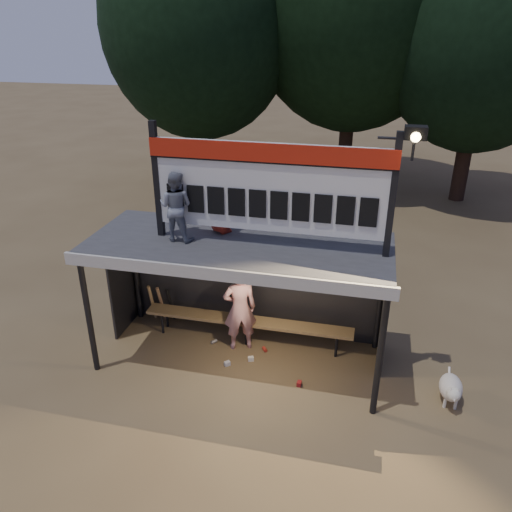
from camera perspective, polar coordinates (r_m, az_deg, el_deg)
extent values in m
plane|color=brown|center=(9.36, -1.79, -11.50)|extent=(80.00, 80.00, 0.00)
imported|color=silver|center=(9.17, -1.87, -6.02)|extent=(0.72, 0.61, 1.68)
imported|color=gray|center=(8.17, -9.14, 5.61)|extent=(0.59, 0.47, 1.16)
imported|color=maroon|center=(8.44, -4.05, 5.96)|extent=(0.58, 0.55, 1.00)
cube|color=#38383A|center=(8.22, -2.00, 1.26)|extent=(5.00, 2.00, 0.12)
cube|color=beige|center=(7.35, -4.05, -2.16)|extent=(5.10, 0.06, 0.20)
cylinder|color=black|center=(8.93, -18.60, -6.49)|extent=(0.10, 0.10, 2.20)
cylinder|color=black|center=(7.78, 13.97, -10.93)|extent=(0.10, 0.10, 2.20)
cylinder|color=black|center=(10.28, -13.60, -1.48)|extent=(0.10, 0.10, 2.20)
cylinder|color=black|center=(9.31, 14.07, -4.51)|extent=(0.10, 0.10, 2.20)
cube|color=black|center=(9.60, -0.34, -2.73)|extent=(5.00, 0.04, 2.20)
cube|color=black|center=(10.02, -15.09, -2.41)|extent=(0.04, 1.00, 2.20)
cube|color=black|center=(8.96, 14.69, -5.80)|extent=(0.04, 1.00, 2.20)
cylinder|color=black|center=(9.15, -0.36, 3.09)|extent=(5.00, 0.06, 0.06)
cube|color=black|center=(8.31, -11.23, 8.48)|extent=(0.10, 0.10, 1.90)
cube|color=black|center=(7.61, 15.34, 6.54)|extent=(0.10, 0.10, 1.90)
cube|color=silver|center=(7.75, 1.50, 7.76)|extent=(3.80, 0.08, 1.40)
cube|color=red|center=(7.56, 1.46, 11.70)|extent=(3.80, 0.04, 0.28)
cube|color=black|center=(7.59, 1.44, 10.59)|extent=(3.80, 0.02, 0.03)
cube|color=black|center=(8.22, -9.17, 6.62)|extent=(0.27, 0.03, 0.45)
cube|color=black|center=(8.10, -6.92, 6.49)|extent=(0.27, 0.03, 0.45)
cube|color=black|center=(7.99, -4.61, 6.33)|extent=(0.27, 0.03, 0.45)
cube|color=black|center=(7.90, -2.24, 6.17)|extent=(0.27, 0.03, 0.45)
cube|color=black|center=(7.82, 0.17, 5.99)|extent=(0.27, 0.03, 0.45)
cube|color=black|center=(7.75, 2.64, 5.79)|extent=(0.27, 0.03, 0.45)
cube|color=black|center=(7.70, 5.13, 5.59)|extent=(0.27, 0.03, 0.45)
cube|color=black|center=(7.67, 7.65, 5.36)|extent=(0.27, 0.03, 0.45)
cube|color=black|center=(7.65, 10.19, 5.13)|extent=(0.27, 0.03, 0.45)
cube|color=black|center=(7.64, 12.74, 4.89)|extent=(0.27, 0.03, 0.45)
cylinder|color=black|center=(7.40, 15.71, 12.82)|extent=(0.50, 0.04, 0.04)
cylinder|color=black|center=(7.44, 17.52, 11.48)|extent=(0.04, 0.04, 0.30)
cube|color=black|center=(7.35, 17.80, 13.28)|extent=(0.30, 0.22, 0.18)
sphere|color=#FFD88C|center=(7.26, 17.79, 12.83)|extent=(0.14, 0.14, 0.14)
cube|color=olive|center=(9.54, -0.97, -7.41)|extent=(4.00, 0.35, 0.06)
cylinder|color=black|center=(10.06, -10.64, -7.54)|extent=(0.05, 0.05, 0.45)
cylinder|color=black|center=(10.25, -10.12, -6.84)|extent=(0.05, 0.05, 0.45)
cylinder|color=black|center=(9.57, -1.14, -8.93)|extent=(0.05, 0.05, 0.45)
cylinder|color=black|center=(9.76, -0.79, -8.16)|extent=(0.05, 0.05, 0.45)
cylinder|color=black|center=(9.37, 9.16, -10.15)|extent=(0.05, 0.05, 0.45)
cylinder|color=black|center=(9.56, 9.28, -9.33)|extent=(0.05, 0.05, 0.45)
cylinder|color=black|center=(18.63, -6.00, 13.49)|extent=(0.50, 0.50, 3.74)
ellipsoid|color=black|center=(18.26, -6.56, 24.79)|extent=(6.46, 6.46, 7.48)
cylinder|color=black|center=(19.10, 10.32, 14.19)|extent=(0.50, 0.50, 4.18)
ellipsoid|color=black|center=(18.78, 11.38, 26.49)|extent=(7.22, 7.22, 8.36)
cylinder|color=black|center=(18.40, 22.76, 11.22)|extent=(0.50, 0.50, 3.52)
ellipsoid|color=black|center=(18.00, 24.69, 21.83)|extent=(6.08, 6.08, 7.04)
ellipsoid|color=silver|center=(8.86, 21.36, -13.79)|extent=(0.36, 0.58, 0.36)
sphere|color=white|center=(8.59, 21.67, -14.47)|extent=(0.22, 0.22, 0.22)
cone|color=beige|center=(8.52, 21.72, -15.00)|extent=(0.10, 0.10, 0.10)
cone|color=beige|center=(8.50, 21.45, -14.01)|extent=(0.06, 0.06, 0.07)
cone|color=beige|center=(8.52, 22.13, -14.05)|extent=(0.06, 0.06, 0.07)
cylinder|color=beige|center=(8.81, 20.77, -15.40)|extent=(0.05, 0.05, 0.18)
cylinder|color=beige|center=(8.84, 21.83, -15.45)|extent=(0.05, 0.05, 0.18)
cylinder|color=beige|center=(9.09, 20.54, -13.95)|extent=(0.05, 0.05, 0.18)
cylinder|color=white|center=(9.12, 21.56, -14.01)|extent=(0.05, 0.05, 0.18)
cylinder|color=white|center=(9.05, 21.22, -12.27)|extent=(0.04, 0.16, 0.14)
cylinder|color=#A6804D|center=(10.40, -11.76, -5.17)|extent=(0.07, 0.27, 0.84)
cylinder|color=#8D6441|center=(10.32, -10.75, -5.32)|extent=(0.09, 0.30, 0.83)
cylinder|color=black|center=(10.25, -9.72, -5.47)|extent=(0.06, 0.32, 0.83)
cube|color=#A51C1D|center=(8.74, 4.95, -14.32)|extent=(0.08, 0.10, 0.08)
cylinder|color=#B4B4B9|center=(9.74, -4.82, -9.71)|extent=(0.12, 0.14, 0.07)
cube|color=white|center=(9.26, -0.59, -11.66)|extent=(0.12, 0.10, 0.08)
cylinder|color=#A7291C|center=(9.50, 0.99, -10.61)|extent=(0.12, 0.14, 0.07)
cube|color=#BCBCC2|center=(9.16, -3.30, -12.17)|extent=(0.12, 0.12, 0.08)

